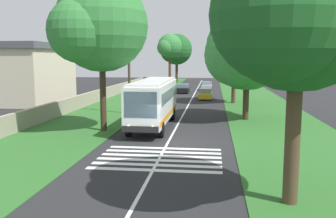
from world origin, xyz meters
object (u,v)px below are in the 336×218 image
roadside_tree_right_2 (244,51)px  utility_pole (129,71)px  roadside_tree_right_0 (233,50)px  trailing_car_0 (206,94)px  roadside_tree_left_1 (176,50)px  coach_bus (154,100)px  trailing_car_2 (207,86)px  roadside_tree_left_0 (169,47)px  roadside_tree_right_1 (293,11)px  roadside_building (30,73)px  trailing_car_1 (183,89)px  roadside_tree_left_2 (98,27)px

roadside_tree_right_2 → utility_pole: 11.18m
roadside_tree_right_0 → utility_pole: 14.67m
trailing_car_0 → roadside_tree_left_1: (34.79, 7.60, 6.55)m
roadside_tree_left_1 → coach_bus: bearing=-175.9°
trailing_car_2 → roadside_tree_right_2: size_ratio=0.44×
trailing_car_2 → roadside_tree_left_0: roadside_tree_left_0 is taller
trailing_car_2 → roadside_tree_left_0: bearing=35.8°
roadside_tree_right_1 → roadside_tree_right_0: bearing=0.9°
trailing_car_0 → roadside_tree_right_0: 7.82m
roadside_tree_right_0 → roadside_tree_right_1: (-31.75, -0.48, 0.75)m
roadside_tree_left_1 → roadside_tree_right_1: bearing=-170.9°
roadside_tree_right_2 → roadside_building: (10.39, 25.21, -2.36)m
roadside_tree_left_0 → coach_bus: bearing=-174.7°
trailing_car_2 → roadside_tree_left_1: roadside_tree_left_1 is taller
trailing_car_2 → utility_pole: 29.74m
trailing_car_1 → roadside_tree_left_0: bearing=14.2°
roadside_tree_right_0 → trailing_car_0: bearing=37.9°
roadside_tree_left_0 → roadside_tree_left_1: size_ratio=0.94×
trailing_car_0 → roadside_tree_left_1: size_ratio=0.40×
roadside_tree_left_2 → utility_pole: (8.78, -0.22, -3.47)m
trailing_car_1 → roadside_tree_right_1: (-44.46, -7.47, 6.45)m
trailing_car_1 → trailing_car_2: 6.87m
trailing_car_0 → roadside_tree_left_1: 36.21m
trailing_car_0 → trailing_car_1: 9.25m
trailing_car_0 → trailing_car_2: 14.34m
coach_bus → roadside_tree_left_1: bearing=4.1°
trailing_car_2 → roadside_tree_left_2: (-37.46, 7.25, 7.02)m
roadside_tree_right_1 → utility_pole: (21.64, 10.91, -2.89)m
roadside_tree_right_2 → coach_bus: bearing=120.7°
coach_bus → roadside_tree_right_1: roadside_tree_right_1 is taller
roadside_tree_left_2 → roadside_tree_right_0: (18.89, -10.64, -1.33)m
roadside_tree_left_0 → roadside_tree_left_2: 48.31m
roadside_tree_left_1 → roadside_tree_right_0: (-39.03, -10.89, -0.86)m
coach_bus → roadside_tree_left_0: bearing=5.3°
trailing_car_1 → roadside_tree_right_0: 15.59m
roadside_tree_left_2 → utility_pole: roadside_tree_left_2 is taller
trailing_car_2 → roadside_tree_right_0: size_ratio=0.45×
coach_bus → roadside_tree_right_2: 9.36m
trailing_car_0 → roadside_tree_right_2: 17.79m
roadside_tree_left_2 → roadside_tree_right_1: size_ratio=1.09×
trailing_car_1 → trailing_car_2: bearing=-31.6°
roadside_tree_left_2 → roadside_tree_left_0: bearing=0.7°
utility_pole → roadside_tree_right_0: bearing=-45.9°
roadside_tree_right_1 → roadside_building: roadside_tree_right_1 is taller
coach_bus → roadside_building: roadside_building is taller
trailing_car_2 → roadside_building: (-20.50, 21.44, 3.01)m
trailing_car_0 → utility_pole: 16.41m
trailing_car_2 → trailing_car_0: bearing=-179.6°
trailing_car_1 → trailing_car_2: size_ratio=1.00×
roadside_tree_right_1 → trailing_car_2: bearing=4.4°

